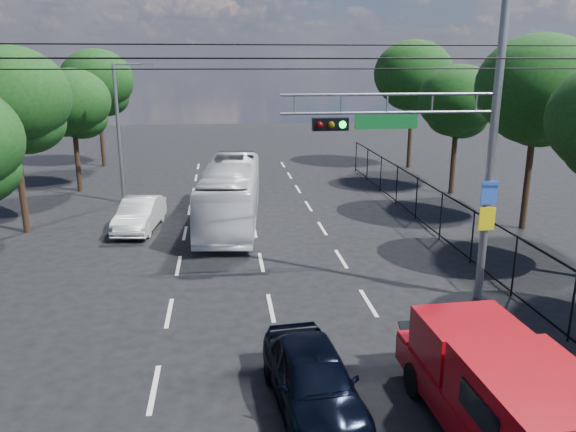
{
  "coord_description": "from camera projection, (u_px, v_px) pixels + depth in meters",
  "views": [
    {
      "loc": [
        -1.31,
        -7.42,
        7.13
      ],
      "look_at": [
        0.54,
        8.16,
        2.8
      ],
      "focal_mm": 35.0,
      "sensor_mm": 36.0,
      "label": 1
    }
  ],
  "objects": [
    {
      "name": "fence_right",
      "position": [
        459.0,
        227.0,
        21.39
      ],
      "size": [
        0.06,
        34.03,
        2.0
      ],
      "color": "black",
      "rests_on": "ground"
    },
    {
      "name": "tree_left_d",
      "position": [
        73.0,
        107.0,
        30.79
      ],
      "size": [
        4.2,
        4.2,
        6.83
      ],
      "color": "black",
      "rests_on": "ground"
    },
    {
      "name": "white_van",
      "position": [
        140.0,
        214.0,
        24.49
      ],
      "size": [
        1.96,
        4.32,
        1.38
      ],
      "primitive_type": "imported",
      "rotation": [
        0.0,
        0.0,
        -0.12
      ],
      "color": "silver",
      "rests_on": "ground"
    },
    {
      "name": "navy_hatchback",
      "position": [
        313.0,
        379.0,
        11.75
      ],
      "size": [
        2.06,
        4.31,
        1.42
      ],
      "primitive_type": "imported",
      "rotation": [
        0.0,
        0.0,
        0.09
      ],
      "color": "black",
      "rests_on": "ground"
    },
    {
      "name": "tree_right_e",
      "position": [
        413.0,
        80.0,
        37.64
      ],
      "size": [
        5.28,
        5.28,
        8.58
      ],
      "color": "black",
      "rests_on": "ground"
    },
    {
      "name": "lane_markings",
      "position": [
        258.0,
        245.0,
        22.55
      ],
      "size": [
        6.12,
        38.0,
        0.01
      ],
      "color": "beige",
      "rests_on": "ground"
    },
    {
      "name": "tree_right_d",
      "position": [
        458.0,
        105.0,
        30.24
      ],
      "size": [
        4.32,
        4.32,
        7.02
      ],
      "color": "black",
      "rests_on": "ground"
    },
    {
      "name": "tree_left_c",
      "position": [
        12.0,
        105.0,
        22.9
      ],
      "size": [
        4.8,
        4.8,
        7.8
      ],
      "color": "black",
      "rests_on": "ground"
    },
    {
      "name": "signal_mast",
      "position": [
        454.0,
        130.0,
        16.01
      ],
      "size": [
        6.43,
        0.39,
        9.5
      ],
      "color": "slate",
      "rests_on": "ground"
    },
    {
      "name": "white_bus",
      "position": [
        231.0,
        194.0,
        25.33
      ],
      "size": [
        3.18,
        9.96,
        2.73
      ],
      "primitive_type": "imported",
      "rotation": [
        0.0,
        0.0,
        -0.09
      ],
      "color": "silver",
      "rests_on": "ground"
    },
    {
      "name": "tree_left_e",
      "position": [
        98.0,
        86.0,
        38.21
      ],
      "size": [
        4.92,
        4.92,
        7.99
      ],
      "color": "black",
      "rests_on": "ground"
    },
    {
      "name": "utility_wires",
      "position": [
        266.0,
        58.0,
        15.68
      ],
      "size": [
        22.0,
        5.04,
        0.74
      ],
      "color": "black",
      "rests_on": "ground"
    },
    {
      "name": "tree_right_c",
      "position": [
        537.0,
        96.0,
        23.35
      ],
      "size": [
        5.1,
        5.1,
        8.29
      ],
      "color": "black",
      "rests_on": "ground"
    },
    {
      "name": "streetlight_left",
      "position": [
        122.0,
        127.0,
        28.44
      ],
      "size": [
        2.09,
        0.22,
        7.08
      ],
      "color": "slate",
      "rests_on": "ground"
    },
    {
      "name": "red_pickup",
      "position": [
        499.0,
        392.0,
        10.57
      ],
      "size": [
        2.27,
        5.73,
        2.11
      ],
      "color": "black",
      "rests_on": "ground"
    }
  ]
}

